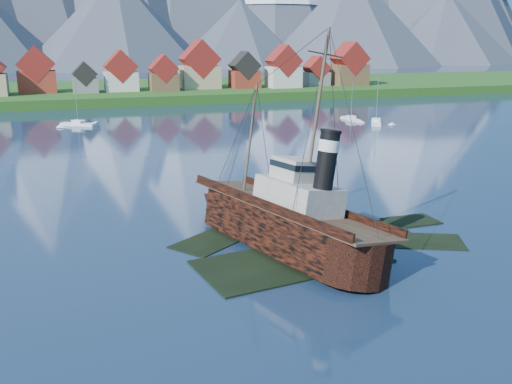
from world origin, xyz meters
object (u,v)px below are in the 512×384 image
object	(u,v)px
sailboat_d	(376,123)
sailboat_e	(351,119)
tugboat_wreck	(277,217)
sailboat_c	(78,125)

from	to	relation	value
sailboat_d	sailboat_e	bearing A→B (deg)	137.33
tugboat_wreck	sailboat_d	size ratio (longest dim) A/B	2.42
sailboat_d	tugboat_wreck	bearing A→B (deg)	-97.66
tugboat_wreck	sailboat_d	xyz separation A→B (m)	(53.85, 71.36, -2.64)
tugboat_wreck	sailboat_c	world-z (taller)	tugboat_wreck
sailboat_c	sailboat_d	world-z (taller)	sailboat_d
tugboat_wreck	sailboat_e	size ratio (longest dim) A/B	2.92
sailboat_e	sailboat_d	bearing A→B (deg)	-66.74
tugboat_wreck	sailboat_e	distance (m)	94.60
sailboat_c	sailboat_d	bearing A→B (deg)	-73.80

